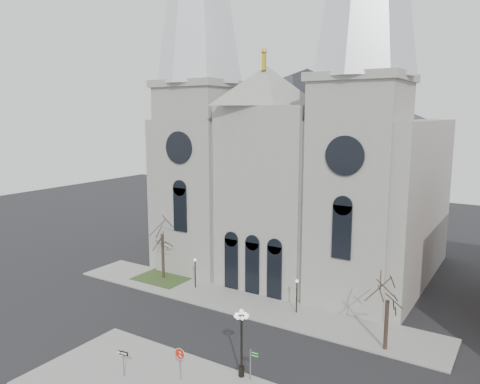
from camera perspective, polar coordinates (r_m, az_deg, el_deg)
The scene contains 12 objects.
ground at distance 40.27m, azimuth -8.85°, elevation -18.25°, with size 160.00×160.00×0.00m, color black.
sidewalk_far at distance 48.22m, azimuth -0.01°, elevation -13.19°, with size 40.00×6.00×0.14m, color gray.
grass_patch at distance 55.18m, azimuth -9.30°, elevation -10.31°, with size 6.00×5.00×0.18m, color #2C421C.
cathedral at distance 54.88m, azimuth 6.70°, elevation 9.24°, with size 33.00×26.66×54.00m.
tree_left at distance 53.58m, azimuth -9.46°, elevation -4.77°, with size 3.20×3.20×7.50m.
tree_right at distance 39.33m, azimuth 17.56°, elevation -12.14°, with size 3.20×3.20×6.00m.
ped_lamp_left at distance 51.05m, azimuth -5.48°, elevation -9.22°, with size 0.32×0.32×3.26m.
ped_lamp_right at distance 45.11m, azimuth 6.93°, elevation -11.81°, with size 0.32×0.32×3.26m.
stop_sign at distance 34.99m, azimuth -7.30°, elevation -19.31°, with size 0.82×0.31×2.40m.
globe_lamp at distance 34.42m, azimuth 0.18°, elevation -16.97°, with size 1.19×1.19×5.08m.
one_way_sign at distance 36.23m, azimuth -14.03°, elevation -19.06°, with size 0.88×0.17×2.03m.
street_name_sign at distance 34.91m, azimuth 1.41°, elevation -20.03°, with size 0.72×0.11×2.26m.
Camera 1 is at (23.77, -26.60, 18.68)m, focal length 35.00 mm.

